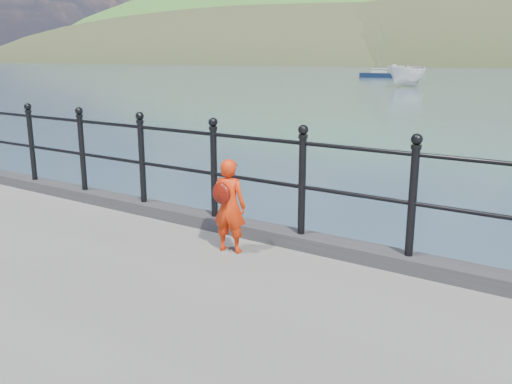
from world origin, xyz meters
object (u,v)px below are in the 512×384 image
Objects in this scene: child at (229,205)px; sailboat_left at (379,75)px; railing at (256,167)px; launch_white at (407,76)px.

child is 0.13× the size of sailboat_left.
sailboat_left is (-26.83, 71.99, -1.48)m from railing.
child is 0.17× the size of launch_white.
sailboat_left is (-26.87, 72.55, -1.18)m from child.
railing reaches higher than child.
railing is 76.84m from sailboat_left.
sailboat_left reaches higher than railing.
railing is 3.05× the size of launch_white.
railing is 0.64m from child.
sailboat_left reaches higher than launch_white.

